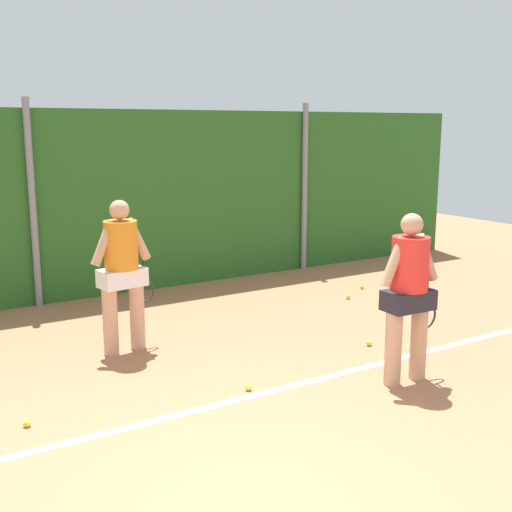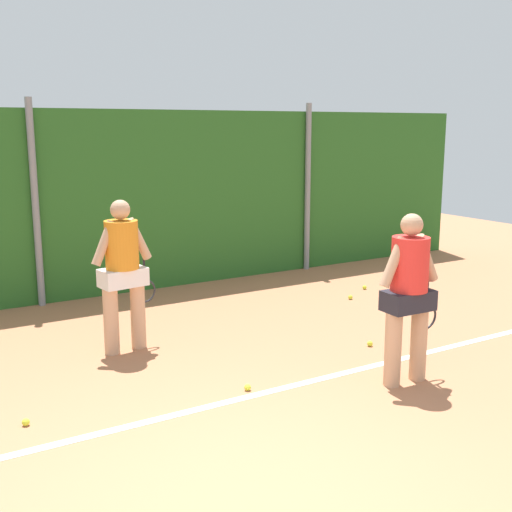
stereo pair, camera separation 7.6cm
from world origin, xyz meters
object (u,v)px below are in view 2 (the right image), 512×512
object	(u,v)px
tennis_ball_1	(365,287)
tennis_ball_3	(350,297)
tennis_ball_2	(248,387)
player_foreground_near	(409,290)
tennis_ball_0	(370,344)
player_midcourt	(123,268)
tennis_ball_5	(26,422)

from	to	relation	value
tennis_ball_1	tennis_ball_3	size ratio (longest dim) A/B	1.00
tennis_ball_2	tennis_ball_3	size ratio (longest dim) A/B	1.00
player_foreground_near	tennis_ball_0	xyz separation A→B (m)	(0.41, 1.00, -0.94)
player_midcourt	tennis_ball_5	xyz separation A→B (m)	(-1.41, -1.39, -0.95)
player_midcourt	tennis_ball_0	distance (m)	3.02
tennis_ball_1	tennis_ball_5	bearing A→B (deg)	-159.21
player_foreground_near	tennis_ball_1	bearing A→B (deg)	58.07
player_midcourt	tennis_ball_1	xyz separation A→B (m)	(4.23, 0.75, -0.95)
tennis_ball_0	tennis_ball_1	bearing A→B (deg)	50.89
tennis_ball_1	tennis_ball_2	xyz separation A→B (m)	(-3.61, -2.48, 0.00)
player_foreground_near	tennis_ball_0	bearing A→B (deg)	70.26
tennis_ball_2	tennis_ball_5	bearing A→B (deg)	170.49
player_foreground_near	player_midcourt	distance (m)	3.17
player_foreground_near	tennis_ball_5	bearing A→B (deg)	166.95
tennis_ball_0	tennis_ball_1	xyz separation A→B (m)	(1.72, 2.11, 0.00)
tennis_ball_2	tennis_ball_5	world-z (taller)	same
tennis_ball_0	tennis_ball_2	xyz separation A→B (m)	(-1.89, -0.37, 0.00)
tennis_ball_0	tennis_ball_2	world-z (taller)	same
tennis_ball_0	tennis_ball_5	size ratio (longest dim) A/B	1.00
player_midcourt	tennis_ball_3	bearing A→B (deg)	-1.30
tennis_ball_1	tennis_ball_5	xyz separation A→B (m)	(-5.64, -2.14, 0.00)
player_midcourt	tennis_ball_1	distance (m)	4.41
player_foreground_near	tennis_ball_2	world-z (taller)	player_foreground_near
player_foreground_near	tennis_ball_2	bearing A→B (deg)	159.37
tennis_ball_5	tennis_ball_3	bearing A→B (deg)	19.46
player_midcourt	tennis_ball_2	size ratio (longest dim) A/B	26.60
tennis_ball_1	player_foreground_near	bearing A→B (deg)	-124.29
tennis_ball_3	tennis_ball_0	bearing A→B (deg)	-122.92
player_foreground_near	tennis_ball_3	world-z (taller)	player_foreground_near
tennis_ball_5	player_midcourt	bearing A→B (deg)	44.61
tennis_ball_3	tennis_ball_2	bearing A→B (deg)	-144.89
tennis_ball_3	tennis_ball_5	world-z (taller)	same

